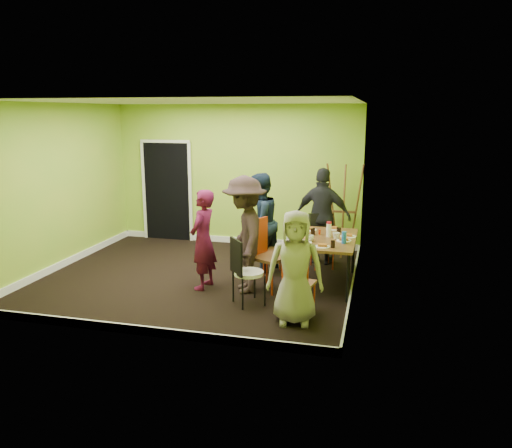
% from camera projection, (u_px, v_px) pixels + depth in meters
% --- Properties ---
extents(ground, '(5.00, 5.00, 0.00)m').
position_uv_depth(ground, '(199.00, 277.00, 8.20)').
color(ground, black).
rests_on(ground, ground).
extents(room_walls, '(5.04, 4.54, 2.82)m').
position_uv_depth(room_walls, '(197.00, 217.00, 8.03)').
color(room_walls, '#84BD30').
rests_on(room_walls, ground).
extents(dining_table, '(0.90, 1.50, 0.75)m').
position_uv_depth(dining_table, '(326.00, 241.00, 7.69)').
color(dining_table, black).
rests_on(dining_table, ground).
extents(chair_left_far, '(0.45, 0.45, 0.87)m').
position_uv_depth(chair_left_far, '(268.00, 245.00, 8.26)').
color(chair_left_far, red).
rests_on(chair_left_far, ground).
extents(chair_left_near, '(0.59, 0.59, 1.08)m').
position_uv_depth(chair_left_near, '(265.00, 250.00, 7.54)').
color(chair_left_near, red).
rests_on(chair_left_near, ground).
extents(chair_back_end, '(0.51, 0.55, 0.92)m').
position_uv_depth(chair_back_end, '(321.00, 229.00, 8.69)').
color(chair_back_end, red).
rests_on(chair_back_end, ground).
extents(chair_front_end, '(0.44, 0.44, 0.91)m').
position_uv_depth(chair_front_end, '(298.00, 279.00, 6.53)').
color(chair_front_end, red).
rests_on(chair_front_end, ground).
extents(chair_bentwood, '(0.53, 0.52, 0.96)m').
position_uv_depth(chair_bentwood, '(244.00, 268.00, 6.90)').
color(chair_bentwood, black).
rests_on(chair_bentwood, ground).
extents(easel, '(0.69, 0.65, 1.73)m').
position_uv_depth(easel, '(344.00, 210.00, 9.34)').
color(easel, brown).
rests_on(easel, ground).
extents(plate_near_left, '(0.24, 0.24, 0.01)m').
position_uv_depth(plate_near_left, '(309.00, 230.00, 8.19)').
color(plate_near_left, white).
rests_on(plate_near_left, dining_table).
extents(plate_near_right, '(0.25, 0.25, 0.01)m').
position_uv_depth(plate_near_right, '(304.00, 242.00, 7.40)').
color(plate_near_right, white).
rests_on(plate_near_right, dining_table).
extents(plate_far_back, '(0.24, 0.24, 0.01)m').
position_uv_depth(plate_far_back, '(333.00, 229.00, 8.23)').
color(plate_far_back, white).
rests_on(plate_far_back, dining_table).
extents(plate_far_front, '(0.22, 0.22, 0.01)m').
position_uv_depth(plate_far_front, '(322.00, 247.00, 7.16)').
color(plate_far_front, white).
rests_on(plate_far_front, dining_table).
extents(plate_wall_back, '(0.25, 0.25, 0.01)m').
position_uv_depth(plate_wall_back, '(348.00, 236.00, 7.74)').
color(plate_wall_back, white).
rests_on(plate_wall_back, dining_table).
extents(plate_wall_front, '(0.22, 0.22, 0.01)m').
position_uv_depth(plate_wall_front, '(344.00, 241.00, 7.50)').
color(plate_wall_front, white).
rests_on(plate_wall_front, dining_table).
extents(thermos, '(0.08, 0.08, 0.21)m').
position_uv_depth(thermos, '(329.00, 230.00, 7.73)').
color(thermos, white).
rests_on(thermos, dining_table).
extents(blue_bottle, '(0.07, 0.07, 0.18)m').
position_uv_depth(blue_bottle, '(344.00, 237.00, 7.35)').
color(blue_bottle, blue).
rests_on(blue_bottle, dining_table).
extents(orange_bottle, '(0.04, 0.04, 0.08)m').
position_uv_depth(orange_bottle, '(320.00, 232.00, 7.89)').
color(orange_bottle, red).
rests_on(orange_bottle, dining_table).
extents(glass_mid, '(0.07, 0.07, 0.10)m').
position_uv_depth(glass_mid, '(313.00, 231.00, 7.88)').
color(glass_mid, black).
rests_on(glass_mid, dining_table).
extents(glass_back, '(0.07, 0.07, 0.08)m').
position_uv_depth(glass_back, '(339.00, 230.00, 8.03)').
color(glass_back, black).
rests_on(glass_back, dining_table).
extents(glass_front, '(0.06, 0.06, 0.10)m').
position_uv_depth(glass_front, '(333.00, 244.00, 7.12)').
color(glass_front, black).
rests_on(glass_front, dining_table).
extents(cup_a, '(0.11, 0.11, 0.09)m').
position_uv_depth(cup_a, '(310.00, 238.00, 7.48)').
color(cup_a, white).
rests_on(cup_a, dining_table).
extents(cup_b, '(0.11, 0.11, 0.10)m').
position_uv_depth(cup_b, '(336.00, 236.00, 7.61)').
color(cup_b, white).
rests_on(cup_b, dining_table).
extents(person_standing, '(0.42, 0.59, 1.53)m').
position_uv_depth(person_standing, '(203.00, 240.00, 7.52)').
color(person_standing, '#520E2E').
rests_on(person_standing, ground).
extents(person_left_far, '(0.91, 1.00, 1.66)m').
position_uv_depth(person_left_far, '(259.00, 222.00, 8.37)').
color(person_left_far, '#132031').
rests_on(person_left_far, ground).
extents(person_left_near, '(1.00, 1.29, 1.75)m').
position_uv_depth(person_left_near, '(245.00, 235.00, 7.37)').
color(person_left_near, '#2C1E1D').
rests_on(person_left_near, ground).
extents(person_back_end, '(1.05, 0.57, 1.70)m').
position_uv_depth(person_back_end, '(323.00, 216.00, 8.77)').
color(person_back_end, black).
rests_on(person_back_end, ground).
extents(person_front_end, '(0.78, 0.57, 1.47)m').
position_uv_depth(person_front_end, '(295.00, 268.00, 6.27)').
color(person_front_end, gray).
rests_on(person_front_end, ground).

